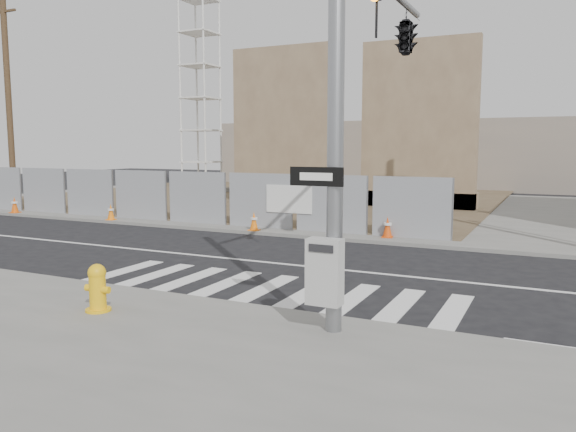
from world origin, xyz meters
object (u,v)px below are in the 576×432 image
at_px(fire_hydrant, 97,288).
at_px(traffic_cone_c, 254,221).
at_px(traffic_cone_b, 111,212).
at_px(traffic_cone_a, 15,205).
at_px(traffic_cone_d, 387,227).
at_px(crane_tower, 200,51).
at_px(signal_pole, 386,60).

distance_m(fire_hydrant, traffic_cone_c, 10.12).
xyz_separation_m(fire_hydrant, traffic_cone_b, (-8.95, 9.86, -0.11)).
height_order(fire_hydrant, traffic_cone_a, fire_hydrant).
bearing_deg(traffic_cone_d, traffic_cone_c, -173.15).
bearing_deg(crane_tower, fire_hydrant, -59.65).
distance_m(crane_tower, traffic_cone_a, 15.44).
xyz_separation_m(signal_pole, traffic_cone_c, (-6.52, 6.27, -4.34)).
distance_m(crane_tower, traffic_cone_d, 21.64).
xyz_separation_m(signal_pole, crane_tower, (-17.49, 19.05, 4.24)).
relative_size(fire_hydrant, traffic_cone_c, 1.31).
bearing_deg(traffic_cone_b, fire_hydrant, -47.75).
height_order(signal_pole, traffic_cone_b, signal_pole).
distance_m(crane_tower, fire_hydrant, 27.57).
height_order(crane_tower, traffic_cone_d, crane_tower).
distance_m(crane_tower, traffic_cone_b, 15.98).
relative_size(signal_pole, traffic_cone_b, 10.70).
xyz_separation_m(traffic_cone_c, traffic_cone_d, (4.71, 0.57, 0.01)).
relative_size(traffic_cone_a, traffic_cone_c, 1.10).
distance_m(traffic_cone_a, traffic_cone_b, 5.69).
bearing_deg(traffic_cone_a, crane_tower, 83.81).
distance_m(signal_pole, traffic_cone_c, 10.03).
bearing_deg(signal_pole, traffic_cone_c, 136.15).
bearing_deg(traffic_cone_b, signal_pole, -25.40).
height_order(signal_pole, fire_hydrant, signal_pole).
height_order(signal_pole, traffic_cone_c, signal_pole).
xyz_separation_m(fire_hydrant, traffic_cone_d, (2.42, 10.42, -0.09)).
xyz_separation_m(fire_hydrant, traffic_cone_a, (-14.64, 9.86, -0.07)).
bearing_deg(traffic_cone_d, traffic_cone_b, -177.16).
height_order(signal_pole, traffic_cone_d, signal_pole).
bearing_deg(crane_tower, traffic_cone_b, -71.40).
bearing_deg(fire_hydrant, traffic_cone_c, 90.85).
relative_size(fire_hydrant, traffic_cone_b, 1.33).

